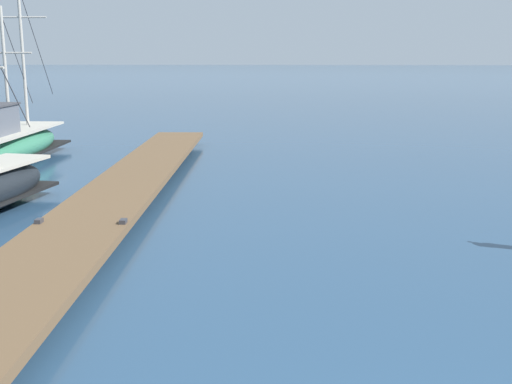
% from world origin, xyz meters
% --- Properties ---
extents(floating_dock, '(2.53, 20.75, 0.53)m').
position_xyz_m(floating_dock, '(-5.89, 12.23, 0.36)').
color(floating_dock, brown).
rests_on(floating_dock, ground).
extents(fishing_boat_0, '(2.15, 8.06, 6.22)m').
position_xyz_m(fishing_boat_0, '(-11.23, 17.29, 0.67)').
color(fishing_boat_0, '#337556').
rests_on(fishing_boat_0, ground).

